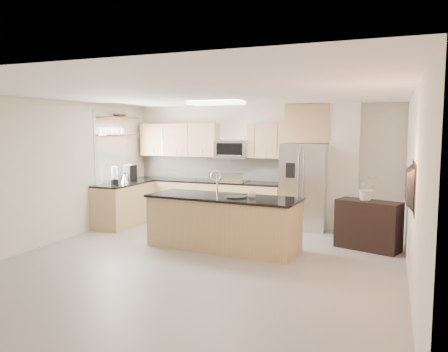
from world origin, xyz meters
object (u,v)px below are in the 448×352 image
at_px(credenza, 368,225).
at_px(kettle, 125,178).
at_px(island, 223,222).
at_px(flower_vase, 367,182).
at_px(range, 230,201).
at_px(bowl, 120,115).
at_px(platter, 236,197).
at_px(coffee_maker, 130,173).
at_px(cup, 252,195).
at_px(blender, 115,177).
at_px(refrigerator, 305,186).
at_px(television, 406,186).
at_px(microwave, 232,149).

height_order(credenza, kettle, kettle).
distance_m(island, flower_vase, 2.57).
bearing_deg(flower_vase, range, 158.10).
distance_m(credenza, bowl, 5.61).
relative_size(platter, coffee_maker, 1.05).
bearing_deg(flower_vase, coffee_maker, 175.24).
bearing_deg(range, coffee_maker, -159.98).
xyz_separation_m(island, bowl, (-2.88, 1.21, 1.92)).
distance_m(island, cup, 0.74).
relative_size(cup, blender, 0.37).
xyz_separation_m(refrigerator, island, (-1.03, -2.02, -0.43)).
height_order(cup, kettle, kettle).
relative_size(kettle, flower_vase, 0.36).
relative_size(credenza, cup, 7.65).
xyz_separation_m(credenza, bowl, (-5.24, 0.38, 1.96)).
bearing_deg(platter, credenza, 22.57).
relative_size(island, flower_vase, 4.33).
relative_size(island, blender, 7.22).
xyz_separation_m(blender, kettle, (0.05, 0.29, -0.06)).
distance_m(credenza, coffee_maker, 5.15).
bearing_deg(coffee_maker, range, 20.02).
bearing_deg(platter, kettle, 160.50).
relative_size(platter, flower_vase, 0.61).
bearing_deg(bowl, range, 20.84).
xyz_separation_m(range, coffee_maker, (-2.09, -0.76, 0.62)).
relative_size(bowl, flower_vase, 0.58).
relative_size(range, bowl, 3.14).
bearing_deg(cup, range, 118.95).
xyz_separation_m(range, flower_vase, (2.94, -1.18, 0.69)).
distance_m(coffee_maker, television, 6.09).
bearing_deg(range, island, -72.94).
height_order(bowl, flower_vase, bowl).
height_order(refrigerator, kettle, refrigerator).
bearing_deg(kettle, credenza, -1.73).
relative_size(blender, television, 0.35).
bearing_deg(coffee_maker, flower_vase, -4.76).
distance_m(range, refrigerator, 1.71).
relative_size(flower_vase, television, 0.58).
bearing_deg(kettle, cup, -17.71).
distance_m(refrigerator, kettle, 3.83).
bearing_deg(platter, bowl, 158.11).
height_order(credenza, bowl, bowl).
bearing_deg(platter, flower_vase, 24.30).
bearing_deg(credenza, microwave, 174.45).
relative_size(island, credenza, 2.56).
xyz_separation_m(refrigerator, kettle, (-3.68, -1.04, 0.13)).
relative_size(cup, coffee_maker, 0.38).
xyz_separation_m(range, television, (3.51, -3.12, 0.88)).
xyz_separation_m(refrigerator, cup, (-0.50, -2.06, 0.08)).
xyz_separation_m(platter, bowl, (-3.13, 1.26, 1.46)).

